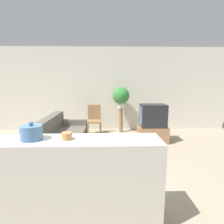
% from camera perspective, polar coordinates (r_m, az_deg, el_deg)
% --- Properties ---
extents(ground_plane, '(14.00, 14.00, 0.00)m').
position_cam_1_polar(ground_plane, '(2.90, -12.78, -23.46)').
color(ground_plane, tan).
extents(wall_back, '(9.00, 0.06, 2.70)m').
position_cam_1_polar(wall_back, '(5.84, -6.69, 7.34)').
color(wall_back, silver).
rests_on(wall_back, ground_plane).
extents(couch, '(0.83, 1.97, 0.82)m').
position_cam_1_polar(couch, '(4.01, -16.32, -9.36)').
color(couch, '#605B51').
rests_on(couch, ground_plane).
extents(tv_stand, '(0.77, 0.49, 0.42)m').
position_cam_1_polar(tv_stand, '(4.82, 13.02, -7.05)').
color(tv_stand, '#9E754C').
rests_on(tv_stand, ground_plane).
extents(television, '(0.66, 0.46, 0.59)m').
position_cam_1_polar(television, '(4.71, 13.18, -1.13)').
color(television, '#232328').
rests_on(television, tv_stand).
extents(wooden_chair, '(0.44, 0.44, 0.90)m').
position_cam_1_polar(wooden_chair, '(5.35, -5.85, -2.10)').
color(wooden_chair, '#9E754C').
rests_on(wooden_chair, ground_plane).
extents(plant_stand, '(0.12, 0.12, 0.78)m').
position_cam_1_polar(plant_stand, '(5.58, 2.91, -2.64)').
color(plant_stand, '#9E754C').
rests_on(plant_stand, ground_plane).
extents(potted_plant, '(0.52, 0.52, 0.65)m').
position_cam_1_polar(potted_plant, '(5.47, 2.97, 5.17)').
color(potted_plant, white).
rests_on(potted_plant, plant_stand).
extents(foreground_counter, '(2.21, 0.44, 0.97)m').
position_cam_1_polar(foreground_counter, '(2.17, -16.45, -20.85)').
color(foreground_counter, beige).
rests_on(foreground_counter, ground_plane).
extents(decorative_bowl, '(0.22, 0.22, 0.20)m').
position_cam_1_polar(decorative_bowl, '(2.04, -24.81, -6.12)').
color(decorative_bowl, '#4C7AAD').
rests_on(decorative_bowl, foreground_counter).
extents(candle_jar, '(0.11, 0.11, 0.08)m').
position_cam_1_polar(candle_jar, '(1.94, -14.51, -7.57)').
color(candle_jar, '#C6844C').
rests_on(candle_jar, foreground_counter).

